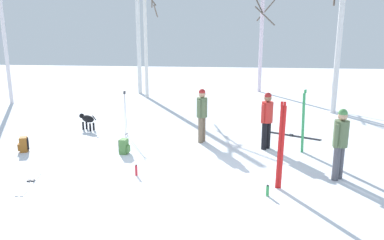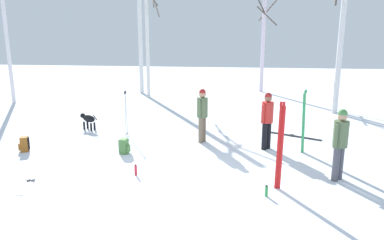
{
  "view_description": "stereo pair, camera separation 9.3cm",
  "coord_description": "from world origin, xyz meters",
  "px_view_note": "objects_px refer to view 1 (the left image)",
  "views": [
    {
      "loc": [
        1.36,
        -8.03,
        3.39
      ],
      "look_at": [
        0.15,
        1.98,
        1.0
      ],
      "focal_mm": 34.17,
      "sensor_mm": 36.0,
      "label": 1
    },
    {
      "loc": [
        1.46,
        -8.02,
        3.39
      ],
      "look_at": [
        0.15,
        1.98,
        1.0
      ],
      "focal_mm": 34.17,
      "sensor_mm": 36.0,
      "label": 2
    }
  ],
  "objects_px": {
    "person_1": "(202,112)",
    "water_bottle_0": "(136,170)",
    "person_0": "(267,117)",
    "dog": "(87,119)",
    "ski_pair_planted_0": "(303,122)",
    "birch_tree_4": "(340,31)",
    "ski_pair_lying_0": "(32,180)",
    "backpack_0": "(124,147)",
    "water_bottle_1": "(267,191)",
    "birch_tree_2": "(146,39)",
    "ski_poles_0": "(125,112)",
    "ski_pair_planted_1": "(281,146)",
    "person_2": "(340,140)",
    "backpack_1": "(23,145)",
    "birch_tree_0": "(2,18)",
    "birch_tree_1": "(138,22)",
    "birch_tree_3": "(262,35)",
    "ski_pair_lying_1": "(292,136)"
  },
  "relations": [
    {
      "from": "backpack_1",
      "to": "birch_tree_4",
      "type": "relative_size",
      "value": 0.06
    },
    {
      "from": "backpack_1",
      "to": "birch_tree_0",
      "type": "bearing_deg",
      "value": 124.82
    },
    {
      "from": "water_bottle_0",
      "to": "person_0",
      "type": "bearing_deg",
      "value": 37.74
    },
    {
      "from": "person_0",
      "to": "dog",
      "type": "height_order",
      "value": "person_0"
    },
    {
      "from": "ski_pair_lying_0",
      "to": "backpack_1",
      "type": "relative_size",
      "value": 3.88
    },
    {
      "from": "ski_pair_planted_1",
      "to": "backpack_0",
      "type": "xyz_separation_m",
      "value": [
        -4.17,
        1.94,
        -0.77
      ]
    },
    {
      "from": "backpack_1",
      "to": "birch_tree_0",
      "type": "height_order",
      "value": "birch_tree_0"
    },
    {
      "from": "person_0",
      "to": "birch_tree_0",
      "type": "distance_m",
      "value": 13.79
    },
    {
      "from": "water_bottle_1",
      "to": "birch_tree_4",
      "type": "xyz_separation_m",
      "value": [
        3.5,
        8.92,
        3.38
      ]
    },
    {
      "from": "backpack_1",
      "to": "birch_tree_3",
      "type": "bearing_deg",
      "value": 58.73
    },
    {
      "from": "ski_pair_planted_0",
      "to": "birch_tree_4",
      "type": "height_order",
      "value": "birch_tree_4"
    },
    {
      "from": "ski_pair_planted_0",
      "to": "dog",
      "type": "bearing_deg",
      "value": 166.51
    },
    {
      "from": "birch_tree_1",
      "to": "birch_tree_3",
      "type": "xyz_separation_m",
      "value": [
        6.92,
        1.47,
        -0.69
      ]
    },
    {
      "from": "water_bottle_0",
      "to": "birch_tree_4",
      "type": "bearing_deg",
      "value": 50.87
    },
    {
      "from": "backpack_0",
      "to": "water_bottle_0",
      "type": "xyz_separation_m",
      "value": [
        0.79,
        -1.58,
        -0.08
      ]
    },
    {
      "from": "ski_pair_planted_1",
      "to": "backpack_0",
      "type": "height_order",
      "value": "ski_pair_planted_1"
    },
    {
      "from": "person_1",
      "to": "water_bottle_0",
      "type": "height_order",
      "value": "person_1"
    },
    {
      "from": "person_1",
      "to": "water_bottle_1",
      "type": "height_order",
      "value": "person_1"
    },
    {
      "from": "ski_pair_planted_0",
      "to": "backpack_0",
      "type": "bearing_deg",
      "value": -171.75
    },
    {
      "from": "backpack_0",
      "to": "birch_tree_3",
      "type": "distance_m",
      "value": 13.43
    },
    {
      "from": "water_bottle_1",
      "to": "birch_tree_2",
      "type": "xyz_separation_m",
      "value": [
        -5.51,
        11.88,
        3.01
      ]
    },
    {
      "from": "backpack_0",
      "to": "birch_tree_3",
      "type": "height_order",
      "value": "birch_tree_3"
    },
    {
      "from": "person_2",
      "to": "birch_tree_3",
      "type": "relative_size",
      "value": 0.27
    },
    {
      "from": "person_0",
      "to": "dog",
      "type": "distance_m",
      "value": 6.43
    },
    {
      "from": "person_1",
      "to": "dog",
      "type": "distance_m",
      "value": 4.4
    },
    {
      "from": "ski_pair_lying_1",
      "to": "ski_poles_0",
      "type": "height_order",
      "value": "ski_poles_0"
    },
    {
      "from": "person_1",
      "to": "ski_poles_0",
      "type": "relative_size",
      "value": 1.11
    },
    {
      "from": "ski_pair_lying_1",
      "to": "backpack_1",
      "type": "height_order",
      "value": "backpack_1"
    },
    {
      "from": "backpack_1",
      "to": "ski_pair_planted_1",
      "type": "bearing_deg",
      "value": -13.86
    },
    {
      "from": "dog",
      "to": "ski_pair_lying_0",
      "type": "xyz_separation_m",
      "value": [
        0.55,
        -4.69,
        -0.38
      ]
    },
    {
      "from": "birch_tree_1",
      "to": "backpack_1",
      "type": "bearing_deg",
      "value": -93.29
    },
    {
      "from": "dog",
      "to": "birch_tree_4",
      "type": "bearing_deg",
      "value": 23.11
    },
    {
      "from": "ski_poles_0",
      "to": "backpack_0",
      "type": "xyz_separation_m",
      "value": [
        0.5,
        -1.83,
        -0.61
      ]
    },
    {
      "from": "ski_poles_0",
      "to": "backpack_0",
      "type": "distance_m",
      "value": 2.0
    },
    {
      "from": "water_bottle_1",
      "to": "birch_tree_1",
      "type": "xyz_separation_m",
      "value": [
        -6.26,
        13.16,
        3.88
      ]
    },
    {
      "from": "birch_tree_2",
      "to": "backpack_0",
      "type": "bearing_deg",
      "value": -80.34
    },
    {
      "from": "person_0",
      "to": "person_2",
      "type": "bearing_deg",
      "value": -55.61
    },
    {
      "from": "dog",
      "to": "backpack_0",
      "type": "bearing_deg",
      "value": -49.31
    },
    {
      "from": "ski_pair_planted_1",
      "to": "birch_tree_4",
      "type": "height_order",
      "value": "birch_tree_4"
    },
    {
      "from": "backpack_1",
      "to": "birch_tree_1",
      "type": "height_order",
      "value": "birch_tree_1"
    },
    {
      "from": "person_0",
      "to": "person_2",
      "type": "relative_size",
      "value": 1.0
    },
    {
      "from": "person_1",
      "to": "birch_tree_4",
      "type": "bearing_deg",
      "value": 43.88
    },
    {
      "from": "ski_pair_planted_1",
      "to": "ski_pair_lying_0",
      "type": "relative_size",
      "value": 1.16
    },
    {
      "from": "person_1",
      "to": "backpack_0",
      "type": "distance_m",
      "value": 2.69
    },
    {
      "from": "person_0",
      "to": "dog",
      "type": "bearing_deg",
      "value": 166.53
    },
    {
      "from": "person_0",
      "to": "ski_pair_planted_1",
      "type": "relative_size",
      "value": 0.86
    },
    {
      "from": "person_1",
      "to": "water_bottle_0",
      "type": "xyz_separation_m",
      "value": [
        -1.32,
        -3.04,
        -0.85
      ]
    },
    {
      "from": "ski_pair_planted_1",
      "to": "backpack_0",
      "type": "bearing_deg",
      "value": 155.09
    },
    {
      "from": "person_0",
      "to": "ski_pair_lying_1",
      "type": "height_order",
      "value": "person_0"
    },
    {
      "from": "backpack_0",
      "to": "person_0",
      "type": "bearing_deg",
      "value": 13.5
    }
  ]
}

